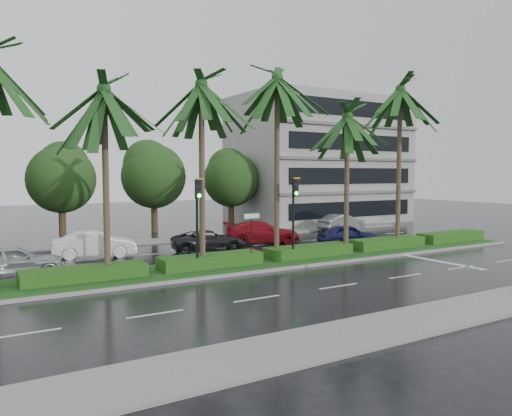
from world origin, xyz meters
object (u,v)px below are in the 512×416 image
car_silver (13,261)px  car_darkgrey (209,241)px  car_white (95,244)px  car_blue (348,235)px  signal_median_left (198,211)px  street_sign (251,225)px  car_grey (342,223)px  car_red (262,232)px

car_silver → car_darkgrey: size_ratio=0.96×
car_white → car_blue: bearing=-91.8°
signal_median_left → car_white: (-3.00, 7.34, -2.26)m
street_sign → car_silver: size_ratio=0.59×
car_darkgrey → car_grey: bearing=-61.8°
car_silver → car_blue: 20.00m
car_silver → car_white: car_silver is taller
car_silver → car_red: car_silver is taller
car_blue → car_grey: (5.00, 6.41, 0.01)m
car_red → car_blue: bearing=-106.6°
car_white → car_red: car_red is taller
car_white → car_blue: 15.92m
signal_median_left → car_red: (8.00, 7.28, -2.26)m
car_darkgrey → car_red: (4.50, 1.20, 0.11)m
car_red → car_grey: (9.50, 2.83, -0.06)m
car_white → car_blue: size_ratio=1.13×
signal_median_left → car_blue: size_ratio=1.10×
signal_median_left → car_white: signal_median_left is taller
street_sign → car_grey: bearing=34.4°
signal_median_left → car_grey: 20.34m
car_white → car_darkgrey: bearing=-89.6°
signal_median_left → car_darkgrey: signal_median_left is taller
street_sign → car_white: 9.44m
car_grey → car_red: bearing=103.2°
car_red → car_grey: 9.91m
car_blue → car_silver: bearing=109.8°
car_white → car_grey: car_white is taller
street_sign → car_red: 8.79m
car_silver → street_sign: bearing=-111.0°
car_white → car_blue: (15.50, -3.64, -0.06)m
car_blue → car_darkgrey: bearing=95.5°
signal_median_left → car_blue: bearing=16.5°
car_white → car_darkgrey: size_ratio=0.98×
street_sign → car_darkgrey: 6.10m
street_sign → car_darkgrey: size_ratio=0.57×
street_sign → car_grey: (14.50, 9.93, -1.44)m
car_silver → car_white: (4.50, 3.48, -0.01)m
street_sign → car_silver: 11.21m
signal_median_left → car_darkgrey: (3.50, 6.08, -2.36)m
car_white → car_red: size_ratio=0.88×
car_red → car_blue: size_ratio=1.29×
car_silver → car_grey: (25.00, 6.25, -0.06)m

